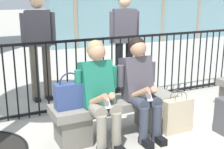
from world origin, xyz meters
name	(u,v)px	position (x,y,z in m)	size (l,w,h in m)	color
ground_plane	(115,134)	(0.00, 0.00, 0.00)	(60.00, 60.00, 0.00)	#B2ADA3
stone_bench	(116,114)	(0.00, 0.00, 0.27)	(1.60, 0.44, 0.45)	gray
seated_person_with_phone	(100,90)	(-0.27, -0.13, 0.65)	(0.52, 0.66, 1.21)	gray
seated_person_companion	(140,84)	(0.27, -0.13, 0.65)	(0.52, 0.66, 1.21)	#383D4C
handbag_on_bench	(70,95)	(-0.58, -0.01, 0.60)	(0.35, 0.16, 0.42)	#33477F
shopping_bag	(177,115)	(0.73, -0.29, 0.23)	(0.40, 0.14, 0.55)	beige
bystander_at_railing	(124,36)	(0.87, 1.42, 1.00)	(0.55, 0.33, 1.71)	black
bystander_further_back	(39,39)	(-0.52, 1.70, 1.00)	(0.55, 0.34, 1.71)	#6B6051
plaza_railing	(86,74)	(0.00, 1.01, 0.54)	(8.16, 0.04, 1.07)	black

